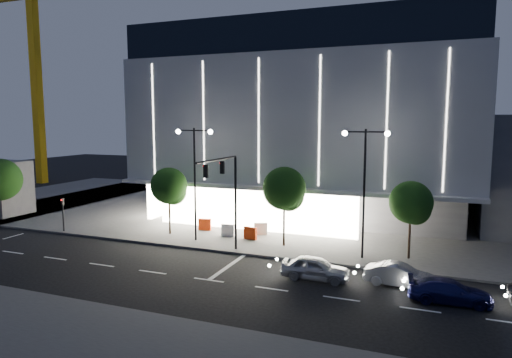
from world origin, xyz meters
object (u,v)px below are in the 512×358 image
object	(u,v)px
street_lamp_east	(365,174)
barrier_a	(205,224)
car_third	(450,291)
tree_mid	(285,191)
barrier_b	(228,230)
tower_crane	(40,46)
tree_left	(169,188)
car_lead	(315,268)
traffic_mast	(227,186)
car_second	(400,275)
barrier_d	(261,229)
barrier_c	(250,233)
tree_right	(411,205)
street_lamp_west	(195,167)
ped_signal_far	(63,211)

from	to	relation	value
street_lamp_east	barrier_a	bearing A→B (deg)	167.12
car_third	tree_mid	bearing A→B (deg)	54.31
tree_mid	barrier_b	xyz separation A→B (m)	(-5.12, 0.92, -3.68)
tower_crane	tree_left	distance (m)	43.96
car_lead	traffic_mast	bearing A→B (deg)	70.70
traffic_mast	car_second	size ratio (longest dim) A/B	1.79
car_second	car_third	size ratio (longest dim) A/B	0.93
traffic_mast	barrier_b	bearing A→B (deg)	114.41
car_lead	barrier_d	world-z (taller)	car_lead
car_second	car_third	world-z (taller)	car_second
barrier_c	car_third	bearing A→B (deg)	-18.83
barrier_c	tree_mid	bearing A→B (deg)	-3.90
barrier_b	car_third	bearing A→B (deg)	-29.27
car_third	barrier_b	distance (m)	18.28
tree_mid	barrier_c	world-z (taller)	tree_mid
tree_right	barrier_d	world-z (taller)	tree_right
street_lamp_east	barrier_a	size ratio (longest dim) A/B	8.18
street_lamp_east	tree_left	world-z (taller)	street_lamp_east
street_lamp_west	street_lamp_east	size ratio (longest dim) A/B	1.00
car_third	street_lamp_east	bearing A→B (deg)	38.07
street_lamp_west	barrier_d	world-z (taller)	street_lamp_west
tree_mid	barrier_a	xyz separation A→B (m)	(-7.90, 2.15, -3.68)
tree_mid	car_lead	xyz separation A→B (m)	(3.93, -6.08, -3.63)
traffic_mast	barrier_b	size ratio (longest dim) A/B	6.43
tree_mid	tree_right	xyz separation A→B (m)	(9.00, -0.00, -0.45)
tree_left	barrier_c	xyz separation A→B (m)	(6.93, 0.71, -3.38)
tree_left	car_third	xyz separation A→B (m)	(21.38, -6.96, -3.42)
barrier_a	barrier_d	bearing A→B (deg)	-7.12
barrier_a	car_second	bearing A→B (deg)	-34.92
ped_signal_far	barrier_d	xyz separation A→B (m)	(16.19, 4.97, -1.24)
ped_signal_far	car_second	size ratio (longest dim) A/B	0.76
tree_left	barrier_b	size ratio (longest dim) A/B	5.20
ped_signal_far	tree_right	size ratio (longest dim) A/B	0.54
car_lead	car_third	world-z (taller)	car_lead
street_lamp_east	barrier_d	world-z (taller)	street_lamp_east
tree_right	car_lead	size ratio (longest dim) A/B	1.33
street_lamp_west	car_second	world-z (taller)	street_lamp_west
barrier_a	barrier_c	distance (m)	5.04
car_third	barrier_d	xyz separation A→B (m)	(-14.21, 9.41, 0.04)
barrier_d	tree_mid	bearing A→B (deg)	-63.21
car_lead	barrier_d	xyz separation A→B (m)	(-6.76, 8.53, -0.05)
traffic_mast	tower_crane	distance (m)	51.04
barrier_a	barrier_b	distance (m)	3.04
tree_left	car_second	distance (m)	19.80
car_third	barrier_d	bearing A→B (deg)	52.26
street_lamp_east	ped_signal_far	bearing A→B (deg)	-176.56
traffic_mast	tower_crane	xyz separation A→B (m)	(-41.92, 24.66, 15.48)
tree_mid	barrier_d	distance (m)	5.26
tree_mid	car_second	bearing A→B (deg)	-31.70
street_lamp_east	street_lamp_west	bearing A→B (deg)	180.00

